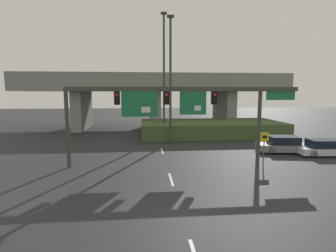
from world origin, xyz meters
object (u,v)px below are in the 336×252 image
(parked_sedan_mid_right, at_px, (324,148))
(speed_limit_sign, at_px, (264,144))
(parked_sedan_near_right, at_px, (285,145))
(highway_light_pole_near, at_px, (170,77))
(highway_light_pole_far, at_px, (164,73))
(signal_gantry, at_px, (178,102))

(parked_sedan_mid_right, bearing_deg, speed_limit_sign, -151.16)
(parked_sedan_near_right, xyz_separation_m, parked_sedan_mid_right, (2.67, -1.43, -0.04))
(speed_limit_sign, height_order, parked_sedan_near_right, speed_limit_sign)
(highway_light_pole_near, bearing_deg, highway_light_pole_far, 96.66)
(signal_gantry, relative_size, parked_sedan_mid_right, 3.73)
(signal_gantry, height_order, highway_light_pole_near, highway_light_pole_near)
(signal_gantry, bearing_deg, highway_light_pole_far, 90.31)
(parked_sedan_near_right, height_order, parked_sedan_mid_right, parked_sedan_near_right)
(highway_light_pole_far, bearing_deg, parked_sedan_near_right, -41.62)
(signal_gantry, xyz_separation_m, highway_light_pole_near, (0.34, 8.57, 2.23))
(signal_gantry, distance_m, highway_light_pole_near, 8.86)
(highway_light_pole_near, relative_size, parked_sedan_near_right, 2.61)
(signal_gantry, distance_m, speed_limit_sign, 6.84)
(highway_light_pole_far, bearing_deg, parked_sedan_mid_right, -39.19)
(highway_light_pole_near, distance_m, parked_sedan_mid_right, 15.47)
(speed_limit_sign, height_order, parked_sedan_mid_right, speed_limit_sign)
(parked_sedan_near_right, bearing_deg, highway_light_pole_far, 146.77)
(highway_light_pole_far, bearing_deg, signal_gantry, -89.69)
(signal_gantry, height_order, parked_sedan_near_right, signal_gantry)
(highway_light_pole_near, distance_m, parked_sedan_near_right, 12.74)
(highway_light_pole_near, height_order, parked_sedan_mid_right, highway_light_pole_near)
(speed_limit_sign, relative_size, highway_light_pole_far, 0.18)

